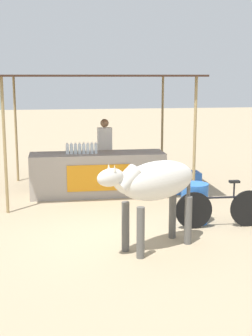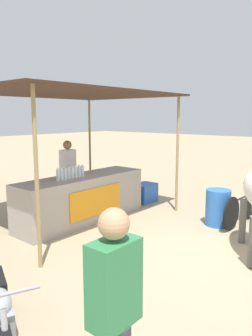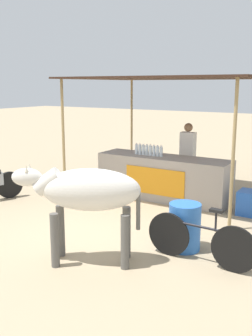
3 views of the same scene
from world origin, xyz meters
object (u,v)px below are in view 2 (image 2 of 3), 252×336
object	(u,v)px
stall_counter	(83,198)
cooler_box	(145,193)
passerby_on_street	(114,328)
water_barrel	(218,207)
bicycle_leaning	(242,207)
vendor_behind_counter	(68,175)

from	to	relation	value
stall_counter	cooler_box	world-z (taller)	stall_counter
cooler_box	passerby_on_street	bearing A→B (deg)	-144.94
water_barrel	passerby_on_street	distance (m)	4.90
bicycle_leaning	passerby_on_street	bearing A→B (deg)	-168.15
cooler_box	bicycle_leaning	xyz separation A→B (m)	(-0.10, -2.56, 0.11)
vendor_behind_counter	water_barrel	xyz separation A→B (m)	(1.30, -3.07, -0.48)
bicycle_leaning	passerby_on_street	distance (m)	5.20
vendor_behind_counter	stall_counter	bearing A→B (deg)	-108.29
stall_counter	bicycle_leaning	world-z (taller)	stall_counter
water_barrel	bicycle_leaning	world-z (taller)	bicycle_leaning
vendor_behind_counter	cooler_box	size ratio (longest dim) A/B	2.75
water_barrel	bicycle_leaning	size ratio (longest dim) A/B	0.44
bicycle_leaning	passerby_on_street	world-z (taller)	passerby_on_street
stall_counter	water_barrel	xyz separation A→B (m)	(1.55, -2.32, -0.11)
cooler_box	bicycle_leaning	size ratio (longest dim) A/B	0.36
vendor_behind_counter	water_barrel	distance (m)	3.37
vendor_behind_counter	water_barrel	world-z (taller)	vendor_behind_counter
vendor_behind_counter	cooler_box	bearing A→B (deg)	-25.34
cooler_box	water_barrel	world-z (taller)	water_barrel
cooler_box	bicycle_leaning	world-z (taller)	bicycle_leaning
stall_counter	passerby_on_street	size ratio (longest dim) A/B	1.82
stall_counter	bicycle_leaning	distance (m)	3.30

